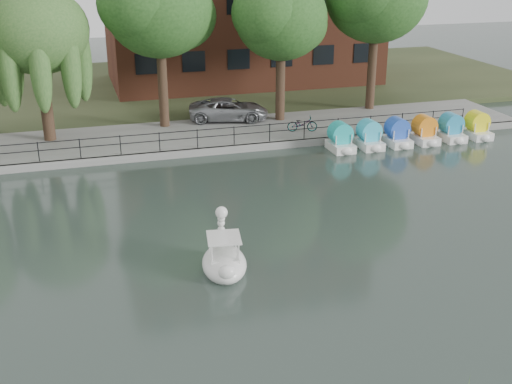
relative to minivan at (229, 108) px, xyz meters
name	(u,v)px	position (x,y,z in m)	size (l,w,h in m)	color
ground_plane	(275,269)	(-2.95, -18.19, -1.16)	(120.00, 120.00, 0.00)	#404F4A
promenade	(188,137)	(-2.95, -2.19, -0.96)	(40.00, 6.00, 0.40)	gray
kerb	(199,152)	(-2.95, -5.14, -0.96)	(40.00, 0.25, 0.40)	gray
land_strip	(154,87)	(-2.95, 11.81, -0.98)	(60.00, 22.00, 0.36)	#47512D
railing	(197,134)	(-2.95, -4.94, -0.02)	(32.00, 0.05, 1.00)	black
willow_mid	(37,31)	(-10.45, -1.19, 5.08)	(5.32, 5.32, 8.15)	#473323
broadleaf_center	(159,9)	(-3.95, -0.19, 5.90)	(6.00, 6.00, 9.25)	#473323
broadleaf_right	(281,19)	(3.05, -0.69, 5.22)	(5.40, 5.40, 8.32)	#473323
minivan	(229,108)	(0.00, 0.00, 0.00)	(5.49, 2.52, 1.53)	gray
bicycle	(302,123)	(3.43, -3.61, -0.26)	(1.72, 0.60, 1.00)	gray
swan_boat	(224,258)	(-4.65, -17.79, -0.71)	(1.89, 2.64, 2.06)	white
pedal_boat_row	(411,133)	(8.87, -6.35, -0.56)	(9.65, 1.70, 1.40)	white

